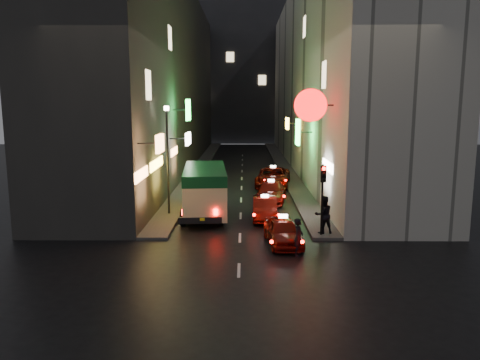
{
  "coord_description": "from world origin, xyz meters",
  "views": [
    {
      "loc": [
        0.2,
        -13.7,
        6.59
      ],
      "look_at": [
        -0.04,
        13.0,
        2.13
      ],
      "focal_mm": 35.0,
      "sensor_mm": 36.0,
      "label": 1
    }
  ],
  "objects_px": {
    "traffic_light": "(323,184)",
    "lamp_post": "(168,153)",
    "pedestrian_crossing": "(298,235)",
    "taxi_near": "(283,229)",
    "minibus": "(205,186)"
  },
  "relations": [
    {
      "from": "traffic_light",
      "to": "lamp_post",
      "type": "distance_m",
      "value": 9.42
    },
    {
      "from": "taxi_near",
      "to": "pedestrian_crossing",
      "type": "height_order",
      "value": "pedestrian_crossing"
    },
    {
      "from": "minibus",
      "to": "lamp_post",
      "type": "bearing_deg",
      "value": 178.25
    },
    {
      "from": "minibus",
      "to": "pedestrian_crossing",
      "type": "distance_m",
      "value": 8.5
    },
    {
      "from": "traffic_light",
      "to": "lamp_post",
      "type": "height_order",
      "value": "lamp_post"
    },
    {
      "from": "traffic_light",
      "to": "lamp_post",
      "type": "bearing_deg",
      "value": 151.09
    },
    {
      "from": "taxi_near",
      "to": "pedestrian_crossing",
      "type": "bearing_deg",
      "value": -71.56
    },
    {
      "from": "minibus",
      "to": "lamp_post",
      "type": "height_order",
      "value": "lamp_post"
    },
    {
      "from": "pedestrian_crossing",
      "to": "traffic_light",
      "type": "distance_m",
      "value": 3.46
    },
    {
      "from": "pedestrian_crossing",
      "to": "taxi_near",
      "type": "bearing_deg",
      "value": 40.29
    },
    {
      "from": "taxi_near",
      "to": "lamp_post",
      "type": "relative_size",
      "value": 0.77
    },
    {
      "from": "minibus",
      "to": "lamp_post",
      "type": "distance_m",
      "value": 2.86
    },
    {
      "from": "pedestrian_crossing",
      "to": "lamp_post",
      "type": "height_order",
      "value": "lamp_post"
    },
    {
      "from": "pedestrian_crossing",
      "to": "traffic_light",
      "type": "bearing_deg",
      "value": -7.04
    },
    {
      "from": "minibus",
      "to": "taxi_near",
      "type": "distance_m",
      "value": 6.91
    }
  ]
}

